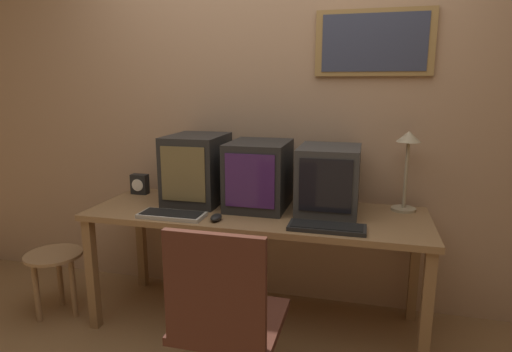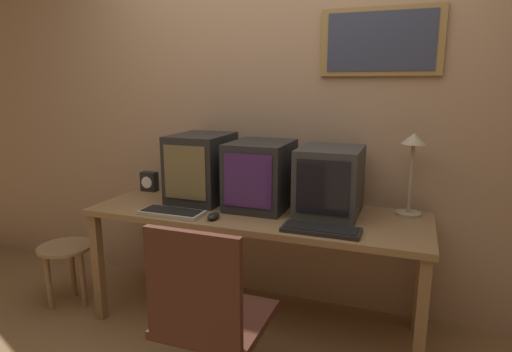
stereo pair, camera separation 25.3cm
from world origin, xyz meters
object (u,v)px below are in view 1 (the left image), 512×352
Objects in this scene: monitor_left at (197,169)px; keyboard_side at (327,227)px; desk_lamp at (407,154)px; desk_clock at (140,184)px; keyboard_main at (172,215)px; office_chair at (227,335)px; mouse_near_keyboard at (216,217)px; monitor_center at (259,175)px; monitor_right at (329,179)px; side_stool at (55,267)px.

monitor_left reaches higher than keyboard_side.
keyboard_side is at bearing -131.60° from desk_lamp.
desk_clock is (-1.33, 0.43, 0.06)m from keyboard_side.
desk_lamp is at bearing 20.04° from keyboard_main.
keyboard_side is 0.44× the size of office_chair.
office_chair is (0.95, -0.96, -0.42)m from desk_clock.
monitor_left is at bearing 125.71° from mouse_near_keyboard.
mouse_near_keyboard is (-0.16, -0.33, -0.19)m from monitor_center.
desk_lamp reaches higher than office_chair.
desk_lamp is at bearing 51.30° from office_chair.
desk_clock reaches higher than keyboard_side.
mouse_near_keyboard is at bearing -0.14° from keyboard_main.
monitor_left is 1.16× the size of keyboard_main.
desk_lamp is at bearing 1.38° from desk_clock.
mouse_near_keyboard is at bearing -179.38° from keyboard_side.
desk_lamp is 1.46m from office_chair.
monitor_center is at bearing -170.52° from desk_lamp.
monitor_right is at bearing 22.19° from keyboard_main.
monitor_left is 0.42m from monitor_center.
monitor_left reaches higher than side_stool.
side_stool is at bearing -158.29° from monitor_left.
monitor_left is at bearing 21.71° from side_stool.
keyboard_side is at bearing -35.66° from monitor_center.
keyboard_side is 1.79m from side_stool.
keyboard_main and keyboard_side have the same top height.
mouse_near_keyboard is at bearing -155.25° from desk_lamp.
keyboard_side is 0.75m from office_chair.
keyboard_main is 0.81m from office_chair.
mouse_near_keyboard is at bearing -54.29° from monitor_left.
desk_lamp reaches higher than keyboard_side.
desk_lamp is at bearing 48.40° from keyboard_side.
monitor_left is at bearing 179.88° from monitor_right.
monitor_center is 1.03× the size of monitor_right.
monitor_right is at bearing 67.85° from office_chair.
mouse_near_keyboard reaches higher than keyboard_main.
office_chair is at bearing -21.43° from side_stool.
keyboard_side is at bearing -85.37° from monitor_right.
desk_clock is (-0.72, 0.43, 0.05)m from mouse_near_keyboard.
monitor_right is 0.88× the size of desk_lamp.
side_stool is at bearing -167.73° from desk_lamp.
keyboard_main is 0.95m from side_stool.
desk_lamp is 1.13× the size of side_stool.
keyboard_side is (0.03, -0.34, -0.18)m from monitor_right.
mouse_near_keyboard is 0.22× the size of desk_lamp.
monitor_left is 1.04× the size of monitor_right.
monitor_left is 1.00× the size of monitor_center.
mouse_near_keyboard is at bearing -0.40° from side_stool.
mouse_near_keyboard is at bearing 113.96° from office_chair.
monitor_right is at bearing 11.36° from side_stool.
desk_lamp is 2.33m from side_stool.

